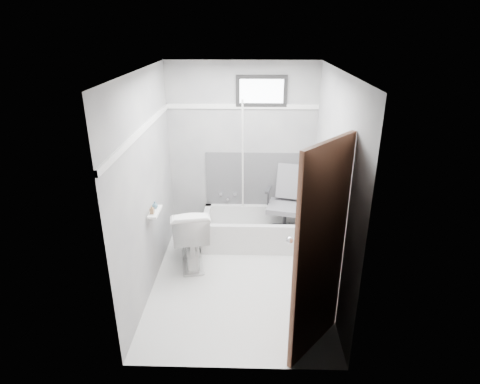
{
  "coord_description": "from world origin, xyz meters",
  "views": [
    {
      "loc": [
        0.12,
        -3.97,
        2.81
      ],
      "look_at": [
        0.0,
        0.35,
        1.0
      ],
      "focal_mm": 30.0,
      "sensor_mm": 36.0,
      "label": 1
    }
  ],
  "objects_px": {
    "toilet": "(190,235)",
    "door": "(358,273)",
    "soap_bottle_b": "(155,205)",
    "bathtub": "(258,229)",
    "office_chair": "(285,202)",
    "soap_bottle_a": "(152,210)"
  },
  "relations": [
    {
      "from": "office_chair",
      "to": "soap_bottle_a",
      "type": "xyz_separation_m",
      "value": [
        -1.54,
        -1.06,
        0.38
      ]
    },
    {
      "from": "soap_bottle_b",
      "to": "door",
      "type": "bearing_deg",
      "value": -34.84
    },
    {
      "from": "toilet",
      "to": "door",
      "type": "height_order",
      "value": "door"
    },
    {
      "from": "soap_bottle_a",
      "to": "soap_bottle_b",
      "type": "relative_size",
      "value": 1.14
    },
    {
      "from": "bathtub",
      "to": "soap_bottle_a",
      "type": "bearing_deg",
      "value": -139.1
    },
    {
      "from": "office_chair",
      "to": "door",
      "type": "xyz_separation_m",
      "value": [
        0.38,
        -2.26,
        0.41
      ]
    },
    {
      "from": "bathtub",
      "to": "toilet",
      "type": "height_order",
      "value": "toilet"
    },
    {
      "from": "toilet",
      "to": "bathtub",
      "type": "bearing_deg",
      "value": -159.3
    },
    {
      "from": "office_chair",
      "to": "soap_bottle_b",
      "type": "height_order",
      "value": "office_chair"
    },
    {
      "from": "toilet",
      "to": "soap_bottle_a",
      "type": "relative_size",
      "value": 8.6
    },
    {
      "from": "office_chair",
      "to": "door",
      "type": "relative_size",
      "value": 0.47
    },
    {
      "from": "bathtub",
      "to": "soap_bottle_a",
      "type": "xyz_separation_m",
      "value": [
        -1.17,
        -1.01,
        0.76
      ]
    },
    {
      "from": "door",
      "to": "soap_bottle_b",
      "type": "height_order",
      "value": "door"
    },
    {
      "from": "door",
      "to": "soap_bottle_b",
      "type": "xyz_separation_m",
      "value": [
        -1.92,
        1.34,
        -0.04
      ]
    },
    {
      "from": "office_chair",
      "to": "soap_bottle_b",
      "type": "distance_m",
      "value": 1.83
    },
    {
      "from": "office_chair",
      "to": "door",
      "type": "distance_m",
      "value": 2.33
    },
    {
      "from": "toilet",
      "to": "door",
      "type": "distance_m",
      "value": 2.39
    },
    {
      "from": "bathtub",
      "to": "soap_bottle_b",
      "type": "bearing_deg",
      "value": -143.26
    },
    {
      "from": "toilet",
      "to": "soap_bottle_b",
      "type": "distance_m",
      "value": 0.73
    },
    {
      "from": "office_chair",
      "to": "door",
      "type": "height_order",
      "value": "door"
    },
    {
      "from": "office_chair",
      "to": "soap_bottle_b",
      "type": "relative_size",
      "value": 11.35
    },
    {
      "from": "soap_bottle_a",
      "to": "toilet",
      "type": "bearing_deg",
      "value": 56.34
    }
  ]
}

